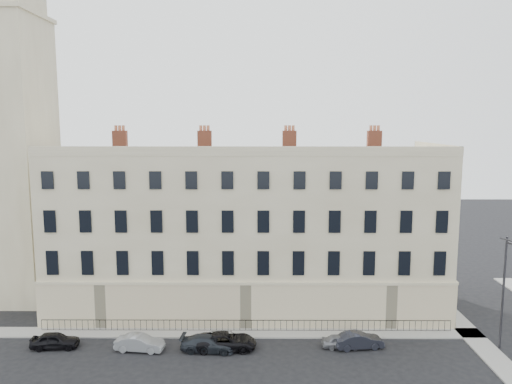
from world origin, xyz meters
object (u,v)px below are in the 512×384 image
Objects in this scene: car_f at (359,340)px; car_c at (208,343)px; car_b at (140,343)px; streetlamp at (504,287)px; car_a at (55,340)px; car_e at (341,341)px; car_d at (226,341)px.

car_c is at bearing 84.35° from car_f.
streetlamp is at bearing -82.43° from car_b.
car_a is 22.74m from car_e.
car_b is at bearing 83.35° from car_f.
car_b is 6.77m from car_d.
streetlamp is at bearing -93.89° from car_a.
car_a is 13.59m from car_d.
car_c is 23.50m from streetlamp.
car_c is 1.11× the size of car_f.
car_a is 6.84m from car_b.
car_c is at bearing 101.87° from car_d.
streetlamp reaches higher than car_e.
car_e is 0.34× the size of streetlamp.
car_a reaches higher than car_e.
streetlamp is (21.69, 0.24, 4.35)m from car_d.
car_b is 5.38m from car_c.
car_d is (1.38, 0.34, 0.04)m from car_c.
car_d is at bearing -94.58° from car_a.
car_f is (11.91, 0.58, 0.01)m from car_c.
car_e is (15.91, 0.62, -0.10)m from car_b.
car_b is at bearing 163.92° from streetlamp.
car_e is 13.32m from streetlamp.
car_b is (6.82, -0.42, -0.01)m from car_a.
streetlamp is (11.17, -0.00, 4.38)m from car_f.
car_c is 0.90× the size of car_d.
streetlamp is (35.28, 0.11, 4.38)m from car_a.
car_c is at bearing -96.24° from car_a.
car_d reaches higher than car_c.
car_a is at bearing 90.02° from car_e.
car_f is at bearing -82.72° from car_c.
car_f reaches higher than car_c.
car_f is at bearing 162.83° from streetlamp.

